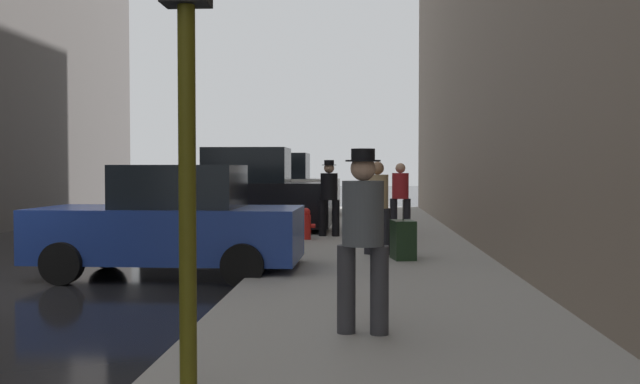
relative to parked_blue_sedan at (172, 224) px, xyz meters
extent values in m
cube|color=gray|center=(3.35, -1.91, -0.77)|extent=(4.00, 40.00, 0.15)
cube|color=navy|center=(-0.05, 0.00, -0.16)|extent=(4.22, 1.90, 0.84)
cube|color=black|center=(0.15, 0.00, 0.59)|extent=(1.91, 1.59, 0.70)
cylinder|color=black|center=(-1.40, 0.94, -0.53)|extent=(0.64, 0.23, 0.64)
cylinder|color=black|center=(-1.42, -0.90, -0.53)|extent=(0.64, 0.23, 0.64)
cylinder|color=black|center=(1.33, 0.90, -0.53)|extent=(0.64, 0.23, 0.64)
cylinder|color=black|center=(1.31, -0.94, -0.53)|extent=(0.64, 0.23, 0.64)
cube|color=black|center=(-0.05, 6.61, -0.03)|extent=(4.60, 1.85, 1.10)
cube|color=black|center=(0.15, 6.61, 0.95)|extent=(2.07, 1.57, 0.90)
cylinder|color=black|center=(-1.54, 7.53, -0.53)|extent=(0.64, 0.22, 0.64)
cylinder|color=black|center=(-1.54, 5.69, -0.53)|extent=(0.64, 0.22, 0.64)
cylinder|color=black|center=(1.45, 7.53, -0.53)|extent=(0.64, 0.22, 0.64)
cylinder|color=black|center=(1.45, 5.69, -0.53)|extent=(0.64, 0.22, 0.64)
cube|color=silver|center=(-0.05, 13.19, -0.03)|extent=(4.64, 1.93, 1.10)
cube|color=black|center=(0.15, 13.19, 0.95)|extent=(2.10, 1.60, 0.90)
cylinder|color=black|center=(-1.52, 14.14, -0.53)|extent=(0.64, 0.23, 0.64)
cylinder|color=black|center=(-1.56, 12.30, -0.53)|extent=(0.64, 0.23, 0.64)
cylinder|color=black|center=(1.47, 14.08, -0.53)|extent=(0.64, 0.23, 0.64)
cylinder|color=black|center=(1.43, 12.25, -0.53)|extent=(0.64, 0.23, 0.64)
cylinder|color=red|center=(1.80, 4.56, -0.42)|extent=(0.22, 0.22, 0.55)
sphere|color=red|center=(1.80, 4.56, -0.09)|extent=(0.20, 0.20, 0.20)
cylinder|color=red|center=(1.64, 4.56, -0.40)|extent=(0.10, 0.09, 0.09)
cylinder|color=red|center=(1.96, 4.56, -0.40)|extent=(0.10, 0.09, 0.09)
cylinder|color=#514C0F|center=(1.85, -6.42, 1.10)|extent=(0.12, 0.12, 3.60)
cylinder|color=black|center=(3.49, 1.84, -0.27)|extent=(0.22, 0.22, 0.85)
cylinder|color=black|center=(3.18, 1.93, -0.27)|extent=(0.22, 0.22, 0.85)
cylinder|color=tan|center=(3.33, 1.89, 0.46)|extent=(0.49, 0.49, 0.62)
sphere|color=#997051|center=(3.33, 1.89, 0.89)|extent=(0.24, 0.24, 0.24)
cylinder|color=black|center=(2.13, 5.38, -0.27)|extent=(0.21, 0.21, 0.85)
cylinder|color=black|center=(2.44, 5.32, -0.27)|extent=(0.21, 0.21, 0.85)
cylinder|color=black|center=(2.28, 5.35, 0.46)|extent=(0.47, 0.47, 0.62)
sphere|color=tan|center=(2.28, 5.35, 0.89)|extent=(0.24, 0.24, 0.24)
cylinder|color=black|center=(2.28, 5.35, 0.96)|extent=(0.34, 0.34, 0.02)
cylinder|color=black|center=(2.28, 5.35, 1.02)|extent=(0.23, 0.23, 0.11)
cylinder|color=#333338|center=(3.22, -4.44, -0.27)|extent=(0.20, 0.20, 0.85)
cylinder|color=#333338|center=(2.90, -4.40, -0.27)|extent=(0.20, 0.20, 0.85)
cylinder|color=#4C5156|center=(3.06, -4.42, 0.46)|extent=(0.45, 0.45, 0.62)
sphere|color=tan|center=(3.06, -4.42, 0.89)|extent=(0.24, 0.24, 0.24)
cylinder|color=black|center=(3.06, -4.42, 0.96)|extent=(0.34, 0.34, 0.02)
cylinder|color=black|center=(3.06, -4.42, 1.02)|extent=(0.23, 0.23, 0.11)
cylinder|color=black|center=(4.14, 6.05, -0.27)|extent=(0.19, 0.19, 0.85)
cylinder|color=black|center=(3.82, 6.06, -0.27)|extent=(0.19, 0.19, 0.85)
cylinder|color=#A51E23|center=(3.98, 6.05, 0.46)|extent=(0.41, 0.41, 0.62)
sphere|color=tan|center=(3.98, 6.05, 0.89)|extent=(0.24, 0.24, 0.24)
cube|color=black|center=(3.77, 1.21, -0.36)|extent=(0.45, 0.61, 0.68)
cylinder|color=#333333|center=(3.77, 1.21, 0.16)|extent=(0.02, 0.02, 0.36)
camera|label=1|loc=(3.05, -11.23, 0.89)|focal=40.00mm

